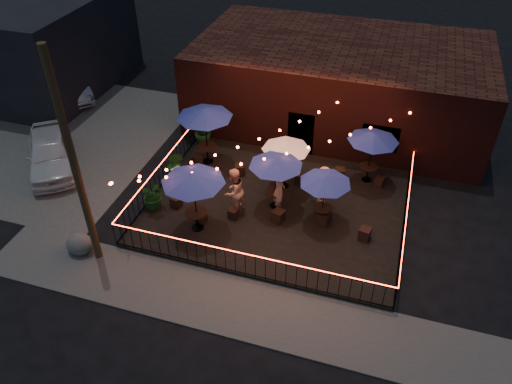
% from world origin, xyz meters
% --- Properties ---
extents(ground, '(110.00, 110.00, 0.00)m').
position_xyz_m(ground, '(0.00, 0.00, 0.00)').
color(ground, black).
rests_on(ground, ground).
extents(patio, '(10.00, 8.00, 0.15)m').
position_xyz_m(patio, '(0.00, 2.00, 0.07)').
color(patio, black).
rests_on(patio, ground).
extents(sidewalk, '(18.00, 2.50, 0.05)m').
position_xyz_m(sidewalk, '(0.00, -3.25, 0.03)').
color(sidewalk, '#484643').
rests_on(sidewalk, ground).
extents(parking_lot, '(11.00, 12.00, 0.02)m').
position_xyz_m(parking_lot, '(-12.00, 4.00, 0.01)').
color(parking_lot, '#484643').
rests_on(parking_lot, ground).
extents(brick_building, '(14.00, 8.00, 4.00)m').
position_xyz_m(brick_building, '(1.00, 9.99, 2.00)').
color(brick_building, black).
rests_on(brick_building, ground).
extents(background_building, '(12.00, 9.00, 5.00)m').
position_xyz_m(background_building, '(-18.00, 9.00, 2.50)').
color(background_building, black).
rests_on(background_building, ground).
extents(utility_pole, '(0.26, 0.26, 8.00)m').
position_xyz_m(utility_pole, '(-5.40, -2.60, 4.00)').
color(utility_pole, '#382917').
rests_on(utility_pole, ground).
extents(fence_front, '(10.00, 0.04, 1.04)m').
position_xyz_m(fence_front, '(0.00, -2.00, 0.66)').
color(fence_front, black).
rests_on(fence_front, patio).
extents(fence_left, '(0.04, 8.00, 1.04)m').
position_xyz_m(fence_left, '(-5.00, 2.00, 0.66)').
color(fence_left, black).
rests_on(fence_left, patio).
extents(fence_right, '(0.04, 8.00, 1.04)m').
position_xyz_m(fence_right, '(5.00, 2.00, 0.66)').
color(fence_right, black).
rests_on(fence_right, patio).
extents(festoon_lights, '(10.02, 8.72, 1.32)m').
position_xyz_m(festoon_lights, '(-1.01, 1.70, 2.52)').
color(festoon_lights, '#FF4523').
rests_on(festoon_lights, ground).
extents(cafe_table_0, '(2.82, 2.82, 2.58)m').
position_xyz_m(cafe_table_0, '(-2.50, -0.25, 2.51)').
color(cafe_table_0, black).
rests_on(cafe_table_0, patio).
extents(cafe_table_1, '(3.03, 3.03, 2.69)m').
position_xyz_m(cafe_table_1, '(-3.80, 4.06, 2.61)').
color(cafe_table_1, black).
rests_on(cafe_table_1, patio).
extents(cafe_table_2, '(2.62, 2.62, 2.32)m').
position_xyz_m(cafe_table_2, '(-0.05, 1.92, 2.27)').
color(cafe_table_2, black).
rests_on(cafe_table_2, patio).
extents(cafe_table_3, '(2.45, 2.45, 2.19)m').
position_xyz_m(cafe_table_3, '(-0.01, 3.32, 2.15)').
color(cafe_table_3, black).
rests_on(cafe_table_3, patio).
extents(cafe_table_4, '(2.23, 2.23, 2.15)m').
position_xyz_m(cafe_table_4, '(1.93, 1.59, 2.11)').
color(cafe_table_4, black).
rests_on(cafe_table_4, patio).
extents(cafe_table_5, '(2.35, 2.35, 2.33)m').
position_xyz_m(cafe_table_5, '(3.26, 4.80, 2.28)').
color(cafe_table_5, black).
rests_on(cafe_table_5, patio).
extents(bistro_chair_0, '(0.45, 0.45, 0.44)m').
position_xyz_m(bistro_chair_0, '(-3.83, 0.72, 0.37)').
color(bistro_chair_0, black).
rests_on(bistro_chair_0, patio).
extents(bistro_chair_1, '(0.45, 0.45, 0.42)m').
position_xyz_m(bistro_chair_1, '(-2.52, 0.16, 0.36)').
color(bistro_chair_1, black).
rests_on(bistro_chair_1, patio).
extents(bistro_chair_2, '(0.49, 0.49, 0.44)m').
position_xyz_m(bistro_chair_2, '(-4.14, 3.82, 0.37)').
color(bistro_chair_2, black).
rests_on(bistro_chair_2, patio).
extents(bistro_chair_3, '(0.48, 0.48, 0.48)m').
position_xyz_m(bistro_chair_3, '(-2.10, 3.57, 0.39)').
color(bistro_chair_3, black).
rests_on(bistro_chair_3, patio).
extents(bistro_chair_4, '(0.39, 0.39, 0.40)m').
position_xyz_m(bistro_chair_4, '(-1.41, 0.74, 0.35)').
color(bistro_chair_4, black).
rests_on(bistro_chair_4, patio).
extents(bistro_chair_5, '(0.53, 0.53, 0.50)m').
position_xyz_m(bistro_chair_5, '(0.33, 1.07, 0.40)').
color(bistro_chair_5, black).
rests_on(bistro_chair_5, patio).
extents(bistro_chair_6, '(0.44, 0.44, 0.48)m').
position_xyz_m(bistro_chair_6, '(-0.30, 4.11, 0.39)').
color(bistro_chair_6, black).
rests_on(bistro_chair_6, patio).
extents(bistro_chair_7, '(0.44, 0.44, 0.46)m').
position_xyz_m(bistro_chair_7, '(0.58, 3.72, 0.38)').
color(bistro_chair_7, black).
rests_on(bistro_chair_7, patio).
extents(bistro_chair_8, '(0.54, 0.54, 0.51)m').
position_xyz_m(bistro_chair_8, '(2.06, 1.45, 0.40)').
color(bistro_chair_8, black).
rests_on(bistro_chair_8, patio).
extents(bistro_chair_9, '(0.47, 0.47, 0.48)m').
position_xyz_m(bistro_chair_9, '(3.66, 1.07, 0.39)').
color(bistro_chair_9, black).
rests_on(bistro_chair_9, patio).
extents(bistro_chair_10, '(0.47, 0.47, 0.48)m').
position_xyz_m(bistro_chair_10, '(2.11, 4.59, 0.39)').
color(bistro_chair_10, black).
rests_on(bistro_chair_10, patio).
extents(bistro_chair_11, '(0.44, 0.44, 0.42)m').
position_xyz_m(bistro_chair_11, '(3.82, 4.54, 0.36)').
color(bistro_chair_11, black).
rests_on(bistro_chair_11, patio).
extents(patron_a, '(0.70, 0.82, 1.90)m').
position_xyz_m(patron_a, '(0.14, 1.79, 1.10)').
color(patron_a, tan).
rests_on(patron_a, patio).
extents(patron_b, '(1.06, 1.18, 1.98)m').
position_xyz_m(patron_b, '(-1.50, 1.15, 1.14)').
color(patron_b, '#E1AD96').
rests_on(patron_b, patio).
extents(patron_c, '(1.23, 0.88, 1.71)m').
position_xyz_m(patron_c, '(1.72, 2.69, 1.01)').
color(patron_c, tan).
rests_on(patron_c, patio).
extents(potted_shrub_a, '(1.32, 1.23, 1.21)m').
position_xyz_m(potted_shrub_a, '(-4.60, 0.37, 0.75)').
color(potted_shrub_a, '#1E4012').
rests_on(potted_shrub_a, patio).
extents(potted_shrub_b, '(0.81, 0.67, 1.43)m').
position_xyz_m(potted_shrub_b, '(-4.60, 2.44, 0.86)').
color(potted_shrub_b, '#143B10').
rests_on(potted_shrub_b, patio).
extents(potted_shrub_c, '(0.96, 0.96, 1.39)m').
position_xyz_m(potted_shrub_c, '(-4.60, 5.48, 0.85)').
color(potted_shrub_c, '#0D410E').
rests_on(potted_shrub_c, patio).
extents(cooler, '(0.72, 0.63, 0.79)m').
position_xyz_m(cooler, '(-4.26, 2.05, 0.55)').
color(cooler, '#0F4AA4').
rests_on(cooler, patio).
extents(boulder, '(1.12, 1.01, 0.74)m').
position_xyz_m(boulder, '(-6.14, -2.56, 0.37)').
color(boulder, '#4F4F49').
rests_on(boulder, ground).
extents(car_white, '(4.35, 4.89, 1.60)m').
position_xyz_m(car_white, '(-10.37, 1.77, 0.80)').
color(car_white, silver).
rests_on(car_white, ground).
extents(car_silver, '(4.81, 4.49, 1.61)m').
position_xyz_m(car_silver, '(-13.78, 8.03, 0.81)').
color(car_silver, '#A6A7AE').
rests_on(car_silver, ground).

